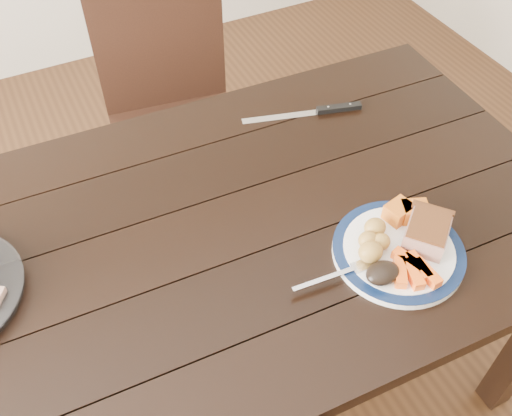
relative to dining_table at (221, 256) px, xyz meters
name	(u,v)px	position (x,y,z in m)	size (l,w,h in m)	color
ground	(230,384)	(0.00, 0.00, -0.66)	(4.00, 4.00, 0.00)	#472B16
dining_table	(221,256)	(0.00, 0.00, 0.00)	(1.63, 0.95, 0.75)	black
chair_far	(173,106)	(0.15, 0.74, -0.13)	(0.47, 0.48, 0.93)	black
dinner_plate	(398,252)	(0.31, -0.23, 0.10)	(0.27, 0.27, 0.02)	white
plate_rim	(399,249)	(0.31, -0.23, 0.11)	(0.27, 0.27, 0.02)	#0B1937
pork_slice	(427,233)	(0.37, -0.23, 0.14)	(0.10, 0.08, 0.05)	tan
roasted_potatoes	(373,241)	(0.26, -0.20, 0.13)	(0.09, 0.09, 0.04)	gold
carrot_batons	(413,269)	(0.29, -0.29, 0.12)	(0.09, 0.11, 0.02)	#FF5F15
pumpkin_wedges	(406,212)	(0.37, -0.16, 0.13)	(0.10, 0.07, 0.04)	orange
dark_mushroom	(383,273)	(0.23, -0.27, 0.13)	(0.07, 0.05, 0.03)	black
fork	(340,274)	(0.16, -0.23, 0.11)	(0.18, 0.03, 0.00)	silver
carving_knife	(324,110)	(0.41, 0.25, 0.10)	(0.31, 0.10, 0.01)	silver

